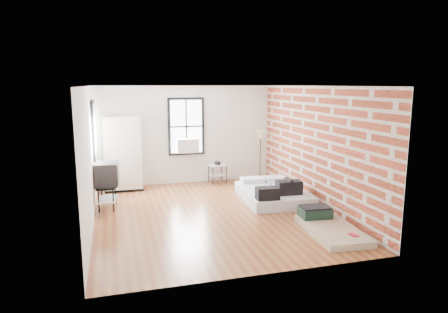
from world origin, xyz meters
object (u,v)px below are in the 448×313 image
object	(u,v)px
wardrobe	(123,154)
side_table	(217,169)
mattress_bare	(328,226)
floor_lamp	(260,138)
tv_stand	(107,176)
mattress_main	(273,193)

from	to	relation	value
wardrobe	side_table	distance (m)	2.71
mattress_bare	floor_lamp	size ratio (longest dim) A/B	1.15
tv_stand	wardrobe	bearing A→B (deg)	80.12
mattress_bare	side_table	distance (m)	4.50
mattress_bare	side_table	size ratio (longest dim) A/B	2.77
mattress_main	wardrobe	size ratio (longest dim) A/B	1.05
mattress_bare	tv_stand	world-z (taller)	tv_stand
wardrobe	tv_stand	bearing A→B (deg)	-105.24
side_table	floor_lamp	bearing A→B (deg)	-3.10
side_table	wardrobe	bearing A→B (deg)	-178.49
floor_lamp	mattress_main	bearing A→B (deg)	-101.42
mattress_bare	wardrobe	size ratio (longest dim) A/B	0.87
side_table	mattress_bare	bearing A→B (deg)	-76.02
mattress_bare	floor_lamp	distance (m)	4.45
tv_stand	side_table	bearing A→B (deg)	33.24
floor_lamp	tv_stand	world-z (taller)	floor_lamp
mattress_main	wardrobe	xyz separation A→B (m)	(-3.54, 2.01, 0.82)
mattress_main	wardrobe	world-z (taller)	wardrobe
wardrobe	side_table	size ratio (longest dim) A/B	3.18
mattress_bare	side_table	xyz separation A→B (m)	(-1.08, 4.36, 0.31)
mattress_main	side_table	size ratio (longest dim) A/B	3.35
floor_lamp	tv_stand	size ratio (longest dim) A/B	1.41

